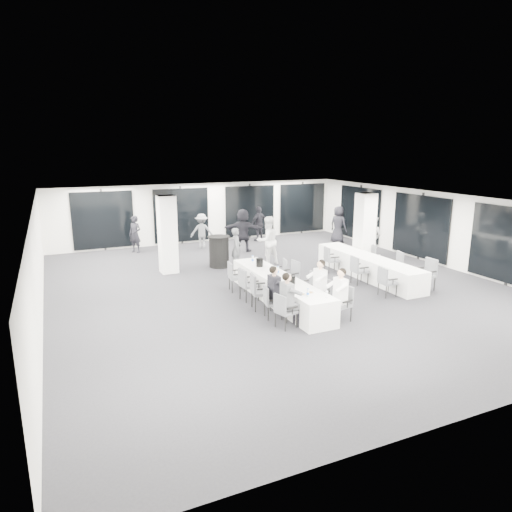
{
  "coord_description": "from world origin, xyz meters",
  "views": [
    {
      "loc": [
        -6.52,
        -12.77,
        4.46
      ],
      "look_at": [
        -0.84,
        -0.2,
        1.16
      ],
      "focal_mm": 32.0,
      "sensor_mm": 36.0,
      "label": 1
    }
  ],
  "objects_px": {
    "chair_main_left_near": "(284,309)",
    "standing_guest_d": "(259,221)",
    "chair_main_right_mid": "(310,285)",
    "chair_side_right_near": "(427,272)",
    "chair_side_left_far": "(330,258)",
    "chair_main_left_second": "(270,300)",
    "standing_guest_h": "(373,233)",
    "standing_guest_a": "(236,245)",
    "standing_guest_g": "(135,232)",
    "standing_guest_f": "(243,227)",
    "chair_main_right_far": "(281,271)",
    "standing_guest_c": "(202,229)",
    "chair_side_left_near": "(386,280)",
    "standing_guest_e": "(338,222)",
    "chair_side_right_far": "(369,255)",
    "chair_main_right_second": "(322,292)",
    "chair_main_left_far": "(234,275)",
    "banquet_table_main": "(279,289)",
    "chair_main_right_near": "(343,301)",
    "banquet_table_side": "(368,267)",
    "chair_main_left_mid": "(258,289)",
    "chair_side_right_mid": "(396,263)",
    "chair_main_left_fourth": "(247,282)",
    "cocktail_table": "(219,251)",
    "standing_guest_b": "(268,237)",
    "chair_side_left_mid": "(358,268)"
  },
  "relations": [
    {
      "from": "chair_side_left_far",
      "to": "chair_main_right_second",
      "type": "bearing_deg",
      "value": -27.15
    },
    {
      "from": "chair_main_left_far",
      "to": "chair_main_right_second",
      "type": "distance_m",
      "value": 3.03
    },
    {
      "from": "standing_guest_c",
      "to": "standing_guest_e",
      "type": "xyz_separation_m",
      "value": [
        6.24,
        -1.57,
        0.11
      ]
    },
    {
      "from": "chair_side_left_mid",
      "to": "chair_side_left_far",
      "type": "height_order",
      "value": "chair_side_left_mid"
    },
    {
      "from": "chair_main_right_mid",
      "to": "chair_main_left_near",
      "type": "bearing_deg",
      "value": 130.44
    },
    {
      "from": "chair_side_right_far",
      "to": "standing_guest_g",
      "type": "xyz_separation_m",
      "value": [
        -7.56,
        6.28,
        0.39
      ]
    },
    {
      "from": "chair_main_left_fourth",
      "to": "chair_main_right_far",
      "type": "distance_m",
      "value": 1.92
    },
    {
      "from": "chair_main_left_far",
      "to": "standing_guest_b",
      "type": "xyz_separation_m",
      "value": [
        2.43,
        2.63,
        0.53
      ]
    },
    {
      "from": "banquet_table_main",
      "to": "standing_guest_f",
      "type": "relative_size",
      "value": 2.35
    },
    {
      "from": "chair_side_left_far",
      "to": "standing_guest_d",
      "type": "bearing_deg",
      "value": -171.05
    },
    {
      "from": "chair_main_right_far",
      "to": "standing_guest_c",
      "type": "relative_size",
      "value": 0.49
    },
    {
      "from": "cocktail_table",
      "to": "standing_guest_b",
      "type": "relative_size",
      "value": 0.56
    },
    {
      "from": "chair_main_right_mid",
      "to": "standing_guest_f",
      "type": "bearing_deg",
      "value": -7.76
    },
    {
      "from": "chair_main_left_second",
      "to": "chair_main_left_far",
      "type": "height_order",
      "value": "chair_main_left_far"
    },
    {
      "from": "standing_guest_a",
      "to": "standing_guest_f",
      "type": "relative_size",
      "value": 0.8
    },
    {
      "from": "chair_main_left_far",
      "to": "chair_side_right_near",
      "type": "height_order",
      "value": "chair_side_right_near"
    },
    {
      "from": "banquet_table_side",
      "to": "standing_guest_f",
      "type": "height_order",
      "value": "standing_guest_f"
    },
    {
      "from": "chair_side_right_near",
      "to": "chair_side_right_far",
      "type": "height_order",
      "value": "chair_side_right_near"
    },
    {
      "from": "chair_side_left_far",
      "to": "standing_guest_e",
      "type": "relative_size",
      "value": 0.46
    },
    {
      "from": "chair_main_left_near",
      "to": "chair_main_left_second",
      "type": "relative_size",
      "value": 1.02
    },
    {
      "from": "standing_guest_d",
      "to": "standing_guest_a",
      "type": "bearing_deg",
      "value": 37.24
    },
    {
      "from": "chair_side_right_near",
      "to": "chair_side_right_far",
      "type": "bearing_deg",
      "value": -0.7
    },
    {
      "from": "chair_side_left_far",
      "to": "chair_main_right_mid",
      "type": "bearing_deg",
      "value": -33.61
    },
    {
      "from": "banquet_table_side",
      "to": "chair_side_right_near",
      "type": "height_order",
      "value": "chair_side_right_near"
    },
    {
      "from": "chair_main_left_near",
      "to": "chair_main_right_near",
      "type": "bearing_deg",
      "value": 70.46
    },
    {
      "from": "chair_side_left_far",
      "to": "standing_guest_g",
      "type": "bearing_deg",
      "value": -127.0
    },
    {
      "from": "chair_main_right_mid",
      "to": "chair_side_right_near",
      "type": "relative_size",
      "value": 0.89
    },
    {
      "from": "standing_guest_e",
      "to": "chair_main_left_far",
      "type": "bearing_deg",
      "value": 102.11
    },
    {
      "from": "chair_main_left_fourth",
      "to": "chair_side_right_far",
      "type": "distance_m",
      "value": 5.89
    },
    {
      "from": "chair_main_right_near",
      "to": "standing_guest_c",
      "type": "bearing_deg",
      "value": -6.95
    },
    {
      "from": "chair_main_left_second",
      "to": "banquet_table_side",
      "type": "bearing_deg",
      "value": 125.21
    },
    {
      "from": "chair_main_left_near",
      "to": "standing_guest_d",
      "type": "bearing_deg",
      "value": 144.66
    },
    {
      "from": "chair_side_right_near",
      "to": "standing_guest_a",
      "type": "bearing_deg",
      "value": 40.39
    },
    {
      "from": "chair_main_left_second",
      "to": "standing_guest_a",
      "type": "bearing_deg",
      "value": 178.78
    },
    {
      "from": "chair_side_left_mid",
      "to": "standing_guest_h",
      "type": "xyz_separation_m",
      "value": [
        3.07,
        3.17,
        0.41
      ]
    },
    {
      "from": "chair_side_right_far",
      "to": "standing_guest_h",
      "type": "bearing_deg",
      "value": -31.41
    },
    {
      "from": "chair_main_left_fourth",
      "to": "standing_guest_d",
      "type": "relative_size",
      "value": 0.51
    },
    {
      "from": "chair_main_right_mid",
      "to": "standing_guest_b",
      "type": "height_order",
      "value": "standing_guest_b"
    },
    {
      "from": "chair_main_left_near",
      "to": "chair_side_left_far",
      "type": "relative_size",
      "value": 0.98
    },
    {
      "from": "banquet_table_main",
      "to": "chair_main_left_second",
      "type": "xyz_separation_m",
      "value": [
        -0.83,
        -1.12,
        0.13
      ]
    },
    {
      "from": "chair_side_right_near",
      "to": "chair_main_left_second",
      "type": "bearing_deg",
      "value": 91.24
    },
    {
      "from": "standing_guest_a",
      "to": "chair_side_right_near",
      "type": "bearing_deg",
      "value": -110.52
    },
    {
      "from": "chair_main_left_second",
      "to": "standing_guest_h",
      "type": "bearing_deg",
      "value": 135.22
    },
    {
      "from": "banquet_table_side",
      "to": "chair_main_left_second",
      "type": "relative_size",
      "value": 5.67
    },
    {
      "from": "chair_main_right_second",
      "to": "chair_side_right_near",
      "type": "relative_size",
      "value": 0.87
    },
    {
      "from": "chair_side_left_mid",
      "to": "standing_guest_f",
      "type": "xyz_separation_m",
      "value": [
        -1.57,
        6.1,
        0.52
      ]
    },
    {
      "from": "chair_side_left_far",
      "to": "standing_guest_g",
      "type": "height_order",
      "value": "standing_guest_g"
    },
    {
      "from": "chair_side_left_near",
      "to": "standing_guest_e",
      "type": "bearing_deg",
      "value": 158.05
    },
    {
      "from": "banquet_table_side",
      "to": "chair_main_left_mid",
      "type": "distance_m",
      "value": 5.06
    },
    {
      "from": "chair_main_right_near",
      "to": "chair_side_right_mid",
      "type": "height_order",
      "value": "chair_main_right_near"
    }
  ]
}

